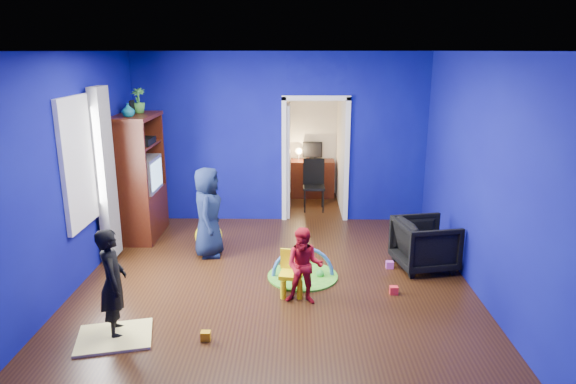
{
  "coord_description": "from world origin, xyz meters",
  "views": [
    {
      "loc": [
        0.27,
        -5.95,
        2.91
      ],
      "look_at": [
        0.16,
        0.4,
        1.15
      ],
      "focal_mm": 32.0,
      "sensor_mm": 36.0,
      "label": 1
    }
  ],
  "objects_px": {
    "crt_tv": "(142,174)",
    "study_desk": "(312,178)",
    "child_navy": "(208,212)",
    "folding_chair": "(314,186)",
    "armchair": "(425,244)",
    "tv_armoire": "(140,177)",
    "toddler_red": "(304,266)",
    "hopper_ball": "(209,236)",
    "vase": "(128,110)",
    "child_black": "(113,283)",
    "kid_chair": "(292,276)",
    "play_mat": "(303,276)"
  },
  "relations": [
    {
      "from": "crt_tv",
      "to": "study_desk",
      "type": "distance_m",
      "value": 3.7
    },
    {
      "from": "child_navy",
      "to": "folding_chair",
      "type": "bearing_deg",
      "value": -36.69
    },
    {
      "from": "study_desk",
      "to": "crt_tv",
      "type": "bearing_deg",
      "value": -139.3
    },
    {
      "from": "armchair",
      "to": "tv_armoire",
      "type": "height_order",
      "value": "tv_armoire"
    },
    {
      "from": "tv_armoire",
      "to": "toddler_red",
      "type": "bearing_deg",
      "value": -41.46
    },
    {
      "from": "hopper_ball",
      "to": "folding_chair",
      "type": "height_order",
      "value": "folding_chair"
    },
    {
      "from": "vase",
      "to": "folding_chair",
      "type": "xyz_separation_m",
      "value": [
        2.81,
        1.72,
        -1.6
      ]
    },
    {
      "from": "child_black",
      "to": "folding_chair",
      "type": "relative_size",
      "value": 1.28
    },
    {
      "from": "kid_chair",
      "to": "folding_chair",
      "type": "relative_size",
      "value": 0.54
    },
    {
      "from": "vase",
      "to": "play_mat",
      "type": "distance_m",
      "value": 3.52
    },
    {
      "from": "armchair",
      "to": "hopper_ball",
      "type": "xyz_separation_m",
      "value": [
        -3.09,
        0.65,
        -0.14
      ]
    },
    {
      "from": "toddler_red",
      "to": "hopper_ball",
      "type": "bearing_deg",
      "value": 137.64
    },
    {
      "from": "play_mat",
      "to": "study_desk",
      "type": "distance_m",
      "value": 3.96
    },
    {
      "from": "armchair",
      "to": "folding_chair",
      "type": "relative_size",
      "value": 0.83
    },
    {
      "from": "child_black",
      "to": "vase",
      "type": "bearing_deg",
      "value": -6.09
    },
    {
      "from": "crt_tv",
      "to": "hopper_ball",
      "type": "relative_size",
      "value": 1.71
    },
    {
      "from": "study_desk",
      "to": "folding_chair",
      "type": "height_order",
      "value": "folding_chair"
    },
    {
      "from": "play_mat",
      "to": "study_desk",
      "type": "bearing_deg",
      "value": 86.54
    },
    {
      "from": "kid_chair",
      "to": "armchair",
      "type": "bearing_deg",
      "value": 33.95
    },
    {
      "from": "armchair",
      "to": "play_mat",
      "type": "distance_m",
      "value": 1.74
    },
    {
      "from": "child_black",
      "to": "toddler_red",
      "type": "distance_m",
      "value": 2.12
    },
    {
      "from": "vase",
      "to": "folding_chair",
      "type": "relative_size",
      "value": 0.22
    },
    {
      "from": "child_navy",
      "to": "hopper_ball",
      "type": "xyz_separation_m",
      "value": [
        -0.05,
        0.25,
        -0.46
      ]
    },
    {
      "from": "toddler_red",
      "to": "vase",
      "type": "bearing_deg",
      "value": 150.35
    },
    {
      "from": "child_navy",
      "to": "vase",
      "type": "xyz_separation_m",
      "value": [
        -1.21,
        0.52,
        1.4
      ]
    },
    {
      "from": "toddler_red",
      "to": "vase",
      "type": "height_order",
      "value": "vase"
    },
    {
      "from": "hopper_ball",
      "to": "study_desk",
      "type": "relative_size",
      "value": 0.47
    },
    {
      "from": "child_navy",
      "to": "hopper_ball",
      "type": "relative_size",
      "value": 3.22
    },
    {
      "from": "vase",
      "to": "play_mat",
      "type": "xyz_separation_m",
      "value": [
        2.57,
        -1.26,
        -2.05
      ]
    },
    {
      "from": "vase",
      "to": "study_desk",
      "type": "relative_size",
      "value": 0.23
    },
    {
      "from": "armchair",
      "to": "kid_chair",
      "type": "xyz_separation_m",
      "value": [
        -1.82,
        -0.85,
        -0.1
      ]
    },
    {
      "from": "armchair",
      "to": "play_mat",
      "type": "xyz_separation_m",
      "value": [
        -1.68,
        -0.33,
        -0.34
      ]
    },
    {
      "from": "child_black",
      "to": "armchair",
      "type": "bearing_deg",
      "value": -82.4
    },
    {
      "from": "tv_armoire",
      "to": "vase",
      "type": "bearing_deg",
      "value": -90.0
    },
    {
      "from": "toddler_red",
      "to": "study_desk",
      "type": "relative_size",
      "value": 1.06
    },
    {
      "from": "study_desk",
      "to": "child_black",
      "type": "bearing_deg",
      "value": -112.46
    },
    {
      "from": "toddler_red",
      "to": "armchair",
      "type": "bearing_deg",
      "value": 39.9
    },
    {
      "from": "child_black",
      "to": "vase",
      "type": "relative_size",
      "value": 5.87
    },
    {
      "from": "child_black",
      "to": "toddler_red",
      "type": "relative_size",
      "value": 1.26
    },
    {
      "from": "hopper_ball",
      "to": "play_mat",
      "type": "distance_m",
      "value": 1.73
    },
    {
      "from": "child_black",
      "to": "hopper_ball",
      "type": "bearing_deg",
      "value": -31.53
    },
    {
      "from": "crt_tv",
      "to": "kid_chair",
      "type": "relative_size",
      "value": 1.4
    },
    {
      "from": "vase",
      "to": "armchair",
      "type": "bearing_deg",
      "value": -12.31
    },
    {
      "from": "child_black",
      "to": "crt_tv",
      "type": "distance_m",
      "value": 3.08
    },
    {
      "from": "armchair",
      "to": "vase",
      "type": "relative_size",
      "value": 3.82
    },
    {
      "from": "vase",
      "to": "crt_tv",
      "type": "relative_size",
      "value": 0.29
    },
    {
      "from": "armchair",
      "to": "child_navy",
      "type": "relative_size",
      "value": 0.58
    },
    {
      "from": "vase",
      "to": "play_mat",
      "type": "height_order",
      "value": "vase"
    },
    {
      "from": "crt_tv",
      "to": "study_desk",
      "type": "relative_size",
      "value": 0.8
    },
    {
      "from": "armchair",
      "to": "vase",
      "type": "distance_m",
      "value": 4.67
    }
  ]
}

